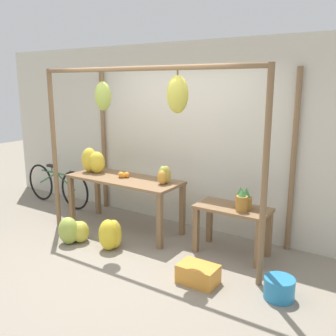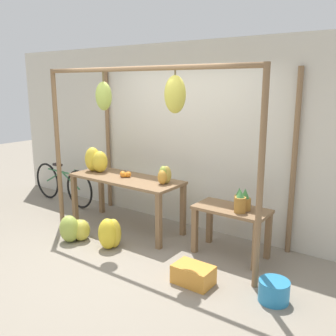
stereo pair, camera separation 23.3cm
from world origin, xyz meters
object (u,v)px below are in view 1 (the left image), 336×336
fruit_crate_white (198,274)px  blue_bucket (279,288)px  banana_pile_on_table (93,161)px  pineapple_cluster (243,200)px  papaya_pile (164,176)px  orange_pile (123,175)px  banana_pile_ground_left (75,231)px  banana_pile_ground_right (111,235)px  parked_bicycle (57,185)px

fruit_crate_white → blue_bucket: blue_bucket is taller
banana_pile_on_table → pineapple_cluster: banana_pile_on_table is taller
banana_pile_on_table → fruit_crate_white: size_ratio=1.10×
blue_bucket → papaya_pile: 2.15m
orange_pile → pineapple_cluster: size_ratio=0.65×
orange_pile → papaya_pile: bearing=2.9°
banana_pile_ground_left → banana_pile_on_table: bearing=114.8°
fruit_crate_white → banana_pile_ground_left: bearing=179.4°
banana_pile_on_table → banana_pile_ground_left: (0.36, -0.78, -0.83)m
banana_pile_ground_left → fruit_crate_white: 1.99m
banana_pile_ground_right → parked_bicycle: parked_bicycle is taller
orange_pile → banana_pile_ground_left: (-0.26, -0.77, -0.69)m
pineapple_cluster → papaya_pile: bearing=-178.1°
banana_pile_ground_right → papaya_pile: bearing=59.9°
banana_pile_on_table → orange_pile: 0.64m
banana_pile_ground_left → fruit_crate_white: (1.99, -0.02, -0.06)m
orange_pile → banana_pile_ground_right: 0.99m
banana_pile_on_table → blue_bucket: size_ratio=1.52×
orange_pile → banana_pile_on_table: bearing=179.8°
banana_pile_ground_right → pineapple_cluster: bearing=24.9°
papaya_pile → banana_pile_on_table: bearing=-178.6°
pineapple_cluster → banana_pile_ground_left: (-2.14, -0.85, -0.60)m
banana_pile_on_table → pineapple_cluster: bearing=1.6°
banana_pile_ground_right → fruit_crate_white: 1.43m
orange_pile → pineapple_cluster: bearing=2.3°
banana_pile_on_table → papaya_pile: 1.33m
fruit_crate_white → blue_bucket: 0.88m
pineapple_cluster → blue_bucket: (0.71, -0.68, -0.65)m
orange_pile → blue_bucket: size_ratio=0.60×
banana_pile_on_table → papaya_pile: bearing=1.4°
banana_pile_ground_right → blue_bucket: size_ratio=1.36×
fruit_crate_white → blue_bucket: (0.86, 0.19, 0.01)m
blue_bucket → fruit_crate_white: bearing=-167.7°
parked_bicycle → papaya_pile: bearing=-4.7°
parked_bicycle → banana_pile_ground_right: bearing=-23.1°
banana_pile_ground_right → papaya_pile: size_ratio=1.67×
pineapple_cluster → papaya_pile: papaya_pile is taller
orange_pile → banana_pile_ground_left: orange_pile is taller
banana_pile_ground_right → parked_bicycle: (-2.11, 0.90, 0.17)m
fruit_crate_white → parked_bicycle: parked_bicycle is taller
banana_pile_ground_right → banana_pile_on_table: bearing=144.6°
pineapple_cluster → banana_pile_on_table: bearing=-178.4°
pineapple_cluster → banana_pile_ground_left: 2.38m
blue_bucket → parked_bicycle: (-4.40, 0.85, 0.25)m
pineapple_cluster → banana_pile_ground_left: pineapple_cluster is taller
orange_pile → blue_bucket: (2.59, -0.61, -0.74)m
banana_pile_ground_left → blue_bucket: (2.85, 0.17, -0.05)m
orange_pile → papaya_pile: 0.72m
banana_pile_ground_left → papaya_pile: (0.97, 0.81, 0.77)m
banana_pile_ground_right → blue_bucket: bearing=1.2°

